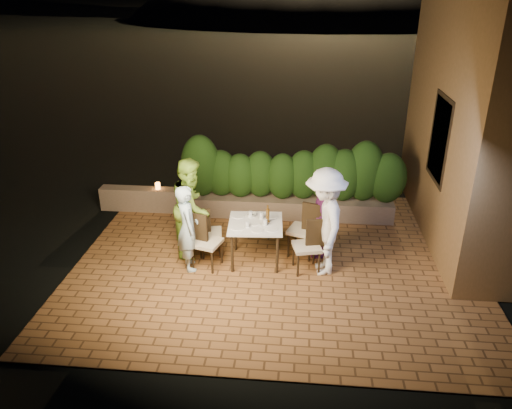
# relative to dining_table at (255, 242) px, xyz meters

# --- Properties ---
(ground) EXTENTS (400.00, 400.00, 0.00)m
(ground) POSITION_rel_dining_table_xyz_m (0.37, -0.38, -0.40)
(ground) COLOR black
(ground) RESTS_ON ground
(terrace_floor) EXTENTS (7.00, 6.00, 0.15)m
(terrace_floor) POSITION_rel_dining_table_xyz_m (0.37, 0.12, -0.45)
(terrace_floor) COLOR brown
(terrace_floor) RESTS_ON ground
(building_wall) EXTENTS (1.60, 5.00, 5.00)m
(building_wall) POSITION_rel_dining_table_xyz_m (3.97, 1.62, 2.12)
(building_wall) COLOR olive
(building_wall) RESTS_ON ground
(window_pane) EXTENTS (0.08, 1.00, 1.40)m
(window_pane) POSITION_rel_dining_table_xyz_m (3.19, 1.12, 1.62)
(window_pane) COLOR black
(window_pane) RESTS_ON building_wall
(window_frame) EXTENTS (0.06, 1.15, 1.55)m
(window_frame) POSITION_rel_dining_table_xyz_m (3.18, 1.12, 1.62)
(window_frame) COLOR black
(window_frame) RESTS_ON building_wall
(planter) EXTENTS (4.20, 0.55, 0.40)m
(planter) POSITION_rel_dining_table_xyz_m (0.57, 1.92, -0.17)
(planter) COLOR #79634D
(planter) RESTS_ON ground
(hedge) EXTENTS (4.00, 0.70, 1.10)m
(hedge) POSITION_rel_dining_table_xyz_m (0.57, 1.92, 0.57)
(hedge) COLOR #1B3A0F
(hedge) RESTS_ON planter
(parapet) EXTENTS (2.20, 0.30, 0.50)m
(parapet) POSITION_rel_dining_table_xyz_m (-2.43, 1.92, -0.12)
(parapet) COLOR #79634D
(parapet) RESTS_ON ground
(hill) EXTENTS (52.00, 40.00, 22.00)m
(hill) POSITION_rel_dining_table_xyz_m (2.37, 59.62, -4.38)
(hill) COLOR black
(hill) RESTS_ON ground
(dining_table) EXTENTS (0.98, 0.98, 0.75)m
(dining_table) POSITION_rel_dining_table_xyz_m (0.00, 0.00, 0.00)
(dining_table) COLOR white
(dining_table) RESTS_ON ground
(plate_nw) EXTENTS (0.24, 0.24, 0.01)m
(plate_nw) POSITION_rel_dining_table_xyz_m (-0.28, -0.22, 0.38)
(plate_nw) COLOR white
(plate_nw) RESTS_ON dining_table
(plate_sw) EXTENTS (0.23, 0.23, 0.01)m
(plate_sw) POSITION_rel_dining_table_xyz_m (-0.33, 0.23, 0.38)
(plate_sw) COLOR white
(plate_sw) RESTS_ON dining_table
(plate_ne) EXTENTS (0.21, 0.21, 0.01)m
(plate_ne) POSITION_rel_dining_table_xyz_m (0.30, -0.23, 0.38)
(plate_ne) COLOR white
(plate_ne) RESTS_ON dining_table
(plate_se) EXTENTS (0.20, 0.20, 0.01)m
(plate_se) POSITION_rel_dining_table_xyz_m (0.27, 0.27, 0.38)
(plate_se) COLOR white
(plate_se) RESTS_ON dining_table
(plate_centre) EXTENTS (0.20, 0.20, 0.01)m
(plate_centre) POSITION_rel_dining_table_xyz_m (-0.00, -0.03, 0.38)
(plate_centre) COLOR white
(plate_centre) RESTS_ON dining_table
(plate_front) EXTENTS (0.21, 0.21, 0.01)m
(plate_front) POSITION_rel_dining_table_xyz_m (0.06, -0.28, 0.38)
(plate_front) COLOR white
(plate_front) RESTS_ON dining_table
(glass_nw) EXTENTS (0.06, 0.06, 0.10)m
(glass_nw) POSITION_rel_dining_table_xyz_m (-0.12, -0.18, 0.43)
(glass_nw) COLOR silver
(glass_nw) RESTS_ON dining_table
(glass_sw) EXTENTS (0.07, 0.07, 0.11)m
(glass_sw) POSITION_rel_dining_table_xyz_m (-0.11, 0.21, 0.43)
(glass_sw) COLOR silver
(glass_sw) RESTS_ON dining_table
(glass_ne) EXTENTS (0.07, 0.07, 0.11)m
(glass_ne) POSITION_rel_dining_table_xyz_m (0.18, -0.09, 0.43)
(glass_ne) COLOR silver
(glass_ne) RESTS_ON dining_table
(glass_se) EXTENTS (0.07, 0.07, 0.12)m
(glass_se) POSITION_rel_dining_table_xyz_m (0.09, 0.17, 0.44)
(glass_se) COLOR silver
(glass_se) RESTS_ON dining_table
(beer_bottle) EXTENTS (0.06, 0.06, 0.32)m
(beer_bottle) POSITION_rel_dining_table_xyz_m (0.21, 0.04, 0.53)
(beer_bottle) COLOR #4D300C
(beer_bottle) RESTS_ON dining_table
(bowl) EXTENTS (0.19, 0.19, 0.04)m
(bowl) POSITION_rel_dining_table_xyz_m (-0.10, 0.28, 0.40)
(bowl) COLOR white
(bowl) RESTS_ON dining_table
(chair_left_front) EXTENTS (0.56, 0.56, 0.97)m
(chair_left_front) POSITION_rel_dining_table_xyz_m (-0.81, -0.26, 0.11)
(chair_left_front) COLOR black
(chair_left_front) RESTS_ON ground
(chair_left_back) EXTENTS (0.47, 0.47, 0.89)m
(chair_left_back) POSITION_rel_dining_table_xyz_m (-0.84, 0.18, 0.07)
(chair_left_back) COLOR black
(chair_left_back) RESTS_ON ground
(chair_right_front) EXTENTS (0.53, 0.53, 0.96)m
(chair_right_front) POSITION_rel_dining_table_xyz_m (0.89, -0.23, 0.10)
(chair_right_front) COLOR black
(chair_right_front) RESTS_ON ground
(chair_right_back) EXTENTS (0.61, 0.61, 1.04)m
(chair_right_back) POSITION_rel_dining_table_xyz_m (0.82, 0.31, 0.14)
(chair_right_back) COLOR black
(chair_right_back) RESTS_ON ground
(diner_blue) EXTENTS (0.54, 0.65, 1.52)m
(diner_blue) POSITION_rel_dining_table_xyz_m (-1.11, -0.33, 0.39)
(diner_blue) COLOR silver
(diner_blue) RESTS_ON ground
(diner_green) EXTENTS (0.68, 0.87, 1.79)m
(diner_green) POSITION_rel_dining_table_xyz_m (-1.16, 0.24, 0.52)
(diner_green) COLOR #97CD40
(diner_green) RESTS_ON ground
(diner_white) EXTENTS (0.83, 1.27, 1.85)m
(diner_white) POSITION_rel_dining_table_xyz_m (1.17, -0.22, 0.55)
(diner_white) COLOR white
(diner_white) RESTS_ON ground
(diner_purple) EXTENTS (0.39, 0.89, 1.51)m
(diner_purple) POSITION_rel_dining_table_xyz_m (1.15, 0.34, 0.38)
(diner_purple) COLOR #742670
(diner_purple) RESTS_ON ground
(parapet_lamp) EXTENTS (0.10, 0.10, 0.14)m
(parapet_lamp) POSITION_rel_dining_table_xyz_m (-2.27, 1.92, 0.20)
(parapet_lamp) COLOR orange
(parapet_lamp) RESTS_ON parapet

